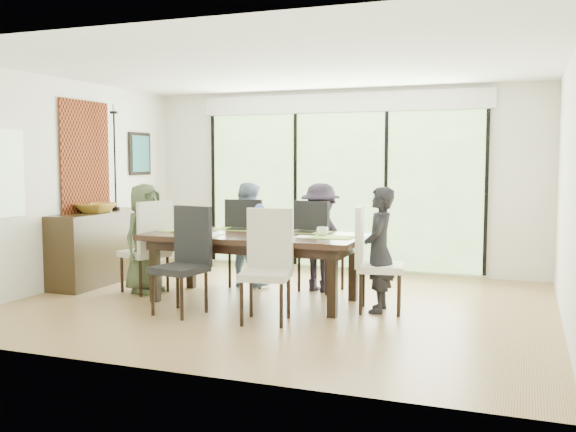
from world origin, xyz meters
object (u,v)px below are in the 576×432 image
(chair_far_right, at_px, (321,245))
(cup_b, at_px, (263,231))
(laptop, at_px, (186,231))
(bowl, at_px, (96,208))
(chair_left_end, at_px, (144,246))
(cup_a, at_px, (207,226))
(vase, at_px, (260,228))
(table_top, at_px, (254,237))
(cup_c, at_px, (322,231))
(sideboard, at_px, (101,247))
(person_left_end, at_px, (146,238))
(person_far_left, at_px, (248,234))
(chair_right_end, at_px, (381,259))
(person_far_right, at_px, (321,237))
(chair_near_left, at_px, (179,261))
(person_right_end, at_px, (379,250))
(chair_near_right, at_px, (266,266))
(chair_far_left, at_px, (249,242))

(chair_far_right, bearing_deg, cup_b, 80.34)
(laptop, bearing_deg, bowl, 124.88)
(chair_left_end, relative_size, cup_a, 8.87)
(cup_a, bearing_deg, vase, -7.59)
(table_top, xyz_separation_m, cup_c, (0.80, 0.10, 0.08))
(cup_a, distance_m, sideboard, 1.76)
(person_left_end, height_order, bowl, person_left_end)
(table_top, bearing_deg, vase, 45.00)
(person_far_left, distance_m, bowl, 2.07)
(person_far_left, bearing_deg, cup_b, 137.82)
(chair_right_end, height_order, vase, chair_right_end)
(person_left_end, distance_m, person_far_right, 2.19)
(chair_near_left, xyz_separation_m, cup_b, (0.65, 0.77, 0.26))
(table_top, xyz_separation_m, person_left_end, (-1.48, 0.00, -0.08))
(chair_left_end, distance_m, cup_a, 0.86)
(person_far_left, height_order, laptop, person_far_left)
(person_right_end, bearing_deg, person_far_left, -119.51)
(person_far_left, height_order, cup_b, person_far_left)
(chair_left_end, xyz_separation_m, cup_b, (1.65, -0.10, 0.26))
(person_far_right, bearing_deg, chair_near_left, 69.61)
(chair_left_end, relative_size, cup_b, 11.00)
(chair_right_end, height_order, cup_a, chair_right_end)
(person_far_right, relative_size, cup_c, 10.40)
(table_top, bearing_deg, chair_far_right, 57.09)
(cup_b, relative_size, sideboard, 0.06)
(table_top, distance_m, person_right_end, 1.48)
(chair_near_right, relative_size, bowl, 2.30)
(chair_far_left, bearing_deg, chair_left_end, 30.62)
(cup_c, height_order, sideboard, sideboard)
(chair_right_end, height_order, cup_b, chair_right_end)
(table_top, relative_size, bowl, 5.02)
(person_far_right, height_order, cup_a, person_far_right)
(chair_right_end, height_order, person_right_end, person_right_end)
(person_left_end, relative_size, bowl, 2.70)
(chair_far_left, xyz_separation_m, chair_near_right, (0.95, -1.72, 0.00))
(chair_far_left, relative_size, cup_b, 11.00)
(chair_near_right, height_order, person_left_end, person_left_end)
(table_top, distance_m, laptop, 0.86)
(person_left_end, bearing_deg, chair_near_right, -100.68)
(cup_a, bearing_deg, chair_right_end, -3.90)
(chair_near_right, height_order, sideboard, chair_near_right)
(person_far_right, bearing_deg, chair_far_left, 10.16)
(person_far_left, relative_size, sideboard, 0.80)
(vase, bearing_deg, person_far_right, 57.34)
(chair_left_end, bearing_deg, sideboard, -89.20)
(person_left_end, relative_size, sideboard, 0.80)
(chair_right_end, relative_size, sideboard, 0.68)
(laptop, bearing_deg, person_far_left, 24.53)
(person_left_end, distance_m, bowl, 1.02)
(chair_near_left, bearing_deg, chair_far_left, 99.04)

